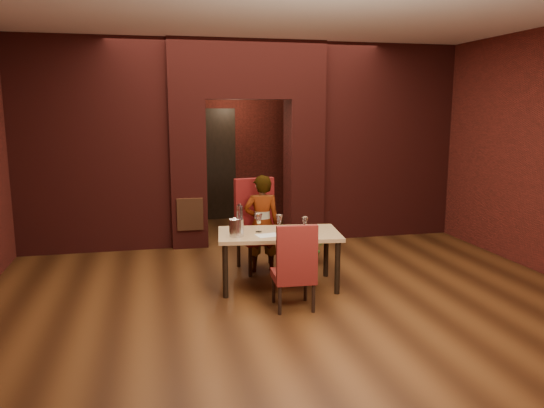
{
  "coord_description": "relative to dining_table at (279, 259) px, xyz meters",
  "views": [
    {
      "loc": [
        -1.5,
        -6.38,
        2.15
      ],
      "look_at": [
        -0.04,
        0.0,
        0.98
      ],
      "focal_mm": 35.0,
      "sensor_mm": 36.0,
      "label": 1
    }
  ],
  "objects": [
    {
      "name": "wall_front",
      "position": [
        0.03,
        -3.69,
        1.26
      ],
      "size": [
        7.0,
        0.04,
        3.2
      ],
      "primitive_type": "cube",
      "color": "maroon",
      "rests_on": "ground"
    },
    {
      "name": "chair_near",
      "position": [
        -0.01,
        -0.72,
        0.14
      ],
      "size": [
        0.46,
        0.46,
        0.96
      ],
      "primitive_type": "cube",
      "rotation": [
        0.0,
        0.0,
        3.09
      ],
      "color": "maroon",
      "rests_on": "ground"
    },
    {
      "name": "floor",
      "position": [
        0.03,
        0.31,
        -0.34
      ],
      "size": [
        8.0,
        8.0,
        0.0
      ],
      "primitive_type": "plane",
      "color": "#4D2B13",
      "rests_on": "ground"
    },
    {
      "name": "wine_glass_c",
      "position": [
        0.3,
        -0.07,
        0.44
      ],
      "size": [
        0.08,
        0.08,
        0.19
      ],
      "primitive_type": null,
      "color": "white",
      "rests_on": "dining_table"
    },
    {
      "name": "tasting_sheet",
      "position": [
        -0.17,
        -0.13,
        0.34
      ],
      "size": [
        0.29,
        0.24,
        0.0
      ],
      "primitive_type": "cube",
      "rotation": [
        0.0,
        0.0,
        0.18
      ],
      "color": "silver",
      "rests_on": "dining_table"
    },
    {
      "name": "potted_plant",
      "position": [
        0.71,
        0.9,
        -0.14
      ],
      "size": [
        0.46,
        0.44,
        0.4
      ],
      "primitive_type": "imported",
      "rotation": [
        0.0,
        0.0,
        0.47
      ],
      "color": "#296C22",
      "rests_on": "ground"
    },
    {
      "name": "wall_back",
      "position": [
        0.03,
        4.31,
        1.26
      ],
      "size": [
        7.0,
        0.04,
        3.2
      ],
      "primitive_type": "cube",
      "color": "maroon",
      "rests_on": "ground"
    },
    {
      "name": "wall_right",
      "position": [
        3.53,
        0.31,
        1.26
      ],
      "size": [
        0.04,
        8.0,
        3.2
      ],
      "primitive_type": "cube",
      "color": "maroon",
      "rests_on": "ground"
    },
    {
      "name": "ceiling",
      "position": [
        0.03,
        0.31,
        2.86
      ],
      "size": [
        7.0,
        8.0,
        0.04
      ],
      "primitive_type": "cube",
      "color": "silver",
      "rests_on": "ground"
    },
    {
      "name": "person_seated",
      "position": [
        -0.07,
        0.65,
        0.31
      ],
      "size": [
        0.51,
        0.36,
        1.31
      ],
      "primitive_type": "imported",
      "rotation": [
        0.0,
        0.0,
        3.04
      ],
      "color": "white",
      "rests_on": "ground"
    },
    {
      "name": "rear_door",
      "position": [
        -0.37,
        4.25,
        0.71
      ],
      "size": [
        0.9,
        0.08,
        2.1
      ],
      "primitive_type": "cube",
      "color": "black",
      "rests_on": "ground"
    },
    {
      "name": "wing_wall_right",
      "position": [
        2.39,
        2.31,
        1.26
      ],
      "size": [
        2.28,
        0.35,
        3.2
      ],
      "primitive_type": "cube",
      "color": "maroon",
      "rests_on": "ground"
    },
    {
      "name": "pillar_right",
      "position": [
        0.98,
        2.31,
        0.81
      ],
      "size": [
        0.55,
        0.55,
        2.3
      ],
      "primitive_type": "cube",
      "color": "maroon",
      "rests_on": "ground"
    },
    {
      "name": "vent_panel",
      "position": [
        -0.92,
        2.02,
        0.21
      ],
      "size": [
        0.4,
        0.03,
        0.5
      ],
      "primitive_type": "cube",
      "color": "#AC5A32",
      "rests_on": "ground"
    },
    {
      "name": "dining_table",
      "position": [
        0.0,
        0.0,
        0.0
      ],
      "size": [
        1.55,
        1.0,
        0.68
      ],
      "primitive_type": "cube",
      "rotation": [
        0.0,
        0.0,
        -0.13
      ],
      "color": "tan",
      "rests_on": "ground"
    },
    {
      "name": "rear_door_frame",
      "position": [
        -0.37,
        4.21,
        0.71
      ],
      "size": [
        1.02,
        0.04,
        2.22
      ],
      "primitive_type": "cube",
      "color": "black",
      "rests_on": "ground"
    },
    {
      "name": "chair_far",
      "position": [
        -0.08,
        0.72,
        0.27
      ],
      "size": [
        0.64,
        0.64,
        1.22
      ],
      "primitive_type": "cube",
      "rotation": [
        0.0,
        0.0,
        0.16
      ],
      "color": "maroon",
      "rests_on": "ground"
    },
    {
      "name": "wine_glass_b",
      "position": [
        0.01,
        0.03,
        0.45
      ],
      "size": [
        0.09,
        0.09,
        0.21
      ],
      "primitive_type": null,
      "color": "white",
      "rests_on": "dining_table"
    },
    {
      "name": "lintel",
      "position": [
        0.03,
        2.31,
        2.41
      ],
      "size": [
        2.45,
        0.55,
        0.9
      ],
      "primitive_type": "cube",
      "color": "maroon",
      "rests_on": "ground"
    },
    {
      "name": "water_bottle",
      "position": [
        -0.45,
        0.19,
        0.51
      ],
      "size": [
        0.08,
        0.08,
        0.33
      ],
      "primitive_type": "cylinder",
      "color": "silver",
      "rests_on": "dining_table"
    },
    {
      "name": "pillar_left",
      "position": [
        -0.92,
        2.31,
        0.81
      ],
      "size": [
        0.55,
        0.55,
        2.3
      ],
      "primitive_type": "cube",
      "color": "maroon",
      "rests_on": "ground"
    },
    {
      "name": "wine_glass_a",
      "position": [
        -0.23,
        0.07,
        0.45
      ],
      "size": [
        0.09,
        0.09,
        0.23
      ],
      "primitive_type": null,
      "color": "white",
      "rests_on": "dining_table"
    },
    {
      "name": "wing_wall_left",
      "position": [
        -2.33,
        2.31,
        1.26
      ],
      "size": [
        2.28,
        0.35,
        3.2
      ],
      "primitive_type": "cube",
      "color": "maroon",
      "rests_on": "ground"
    },
    {
      "name": "wine_bucket",
      "position": [
        -0.53,
        -0.09,
        0.45
      ],
      "size": [
        0.17,
        0.17,
        0.21
      ],
      "primitive_type": "cylinder",
      "color": "silver",
      "rests_on": "dining_table"
    }
  ]
}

